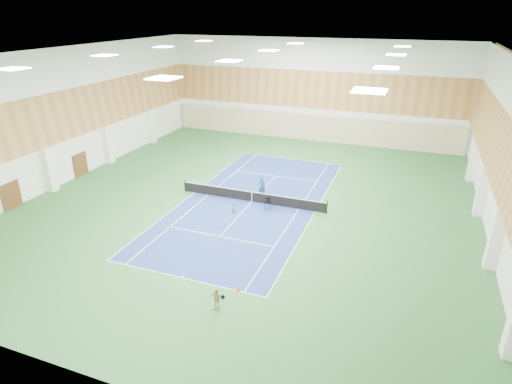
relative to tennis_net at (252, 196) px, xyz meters
The scene contains 22 objects.
ground 0.55m from the tennis_net, ahead, with size 40.00×40.00×0.00m, color #285F2D.
room_shell 5.45m from the tennis_net, ahead, with size 36.00×40.00×12.00m, color white, non-canonical shape.
wood_cladding 7.45m from the tennis_net, ahead, with size 36.00×40.00×8.00m, color #B97E44, non-canonical shape.
ceiling_light_grid 11.37m from the tennis_net, ahead, with size 21.40×25.40×0.06m, color white, non-canonical shape.
court_surface 0.55m from the tennis_net, ahead, with size 10.97×23.77×0.01m, color navy.
tennis_balls_scatter 0.50m from the tennis_net, ahead, with size 10.57×22.77×0.07m, color #BFD123, non-canonical shape.
tennis_net is the anchor object (origin of this frame).
back_curtain 19.78m from the tennis_net, 90.00° to the left, with size 35.40×0.16×3.20m, color #C6B793.
door_left_a 19.63m from the tennis_net, 155.94° to the right, with size 0.08×1.80×2.20m, color #593319.
door_left_b 17.93m from the tennis_net, behind, with size 0.08×1.80×2.20m, color #593319.
coach 1.61m from the tennis_net, 77.12° to the left, with size 0.64×0.42×1.75m, color navy.
child_court 2.59m from the tennis_net, 101.29° to the right, with size 0.47×0.36×0.96m, color gray.
child_apron 14.13m from the tennis_net, 76.67° to the right, with size 0.77×0.32×1.31m, color tan.
ball_cart 2.01m from the tennis_net, 29.67° to the right, with size 0.57×0.57×0.99m, color black, non-canonical shape.
cone_svc_a 7.76m from the tennis_net, 120.77° to the right, with size 0.20×0.20×0.23m, color #E64F0C.
cone_svc_b 6.16m from the tennis_net, 96.74° to the right, with size 0.18×0.18×0.19m, color #E8470C.
cone_svc_c 7.03m from the tennis_net, 82.00° to the right, with size 0.21×0.21×0.23m, color #E53B0C.
cone_svc_d 7.82m from the tennis_net, 62.71° to the right, with size 0.19×0.19×0.21m, color #DA580B.
cone_base_a 12.80m from the tennis_net, 107.24° to the right, with size 0.19×0.19×0.21m, color orange.
cone_base_b 12.20m from the tennis_net, 97.32° to the right, with size 0.18×0.18×0.19m, color #D9620B.
cone_base_c 11.80m from the tennis_net, 85.24° to the right, with size 0.21×0.21×0.23m, color #DA4D0B.
cone_base_d 12.48m from the tennis_net, 72.50° to the right, with size 0.22×0.22×0.24m, color #EB3C0C.
Camera 1 is at (11.94, -30.71, 15.12)m, focal length 30.00 mm.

